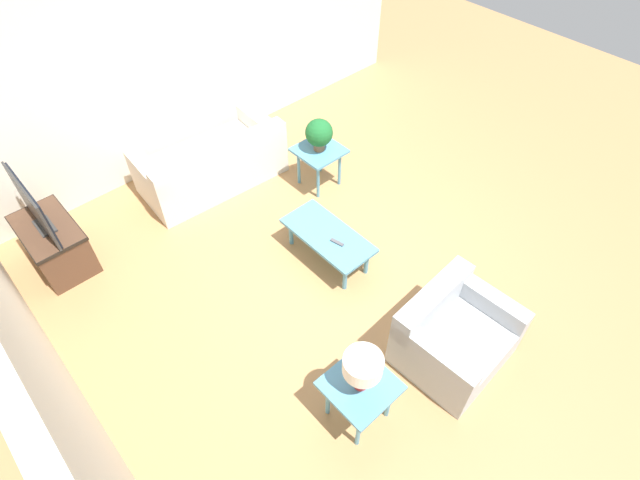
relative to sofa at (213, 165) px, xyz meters
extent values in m
plane|color=#A87A4C|center=(-2.21, -0.36, -0.29)|extent=(14.00, 14.00, 0.00)
cube|color=silver|center=(-2.21, 2.70, 1.06)|extent=(7.20, 0.12, 2.70)
cube|color=silver|center=(0.85, -0.36, 1.06)|extent=(0.12, 7.20, 2.70)
cube|color=silver|center=(0.04, 0.00, -0.08)|extent=(1.01, 1.89, 0.44)
cube|color=silver|center=(-0.30, 0.02, 0.30)|extent=(0.32, 1.84, 0.32)
cube|color=silver|center=(-0.01, -0.82, 0.25)|extent=(0.91, 0.26, 0.21)
cube|color=silver|center=(0.10, 0.81, 0.25)|extent=(0.91, 0.26, 0.21)
cube|color=#A8ADB2|center=(-3.74, -0.23, -0.08)|extent=(0.91, 1.04, 0.43)
cube|color=#A8ADB2|center=(-3.41, -0.22, 0.30)|extent=(0.25, 1.01, 0.32)
cube|color=#A8ADB2|center=(-3.76, 0.19, 0.24)|extent=(0.87, 0.20, 0.21)
cube|color=#A8ADB2|center=(-3.72, -0.65, 0.24)|extent=(0.87, 0.20, 0.21)
cube|color=teal|center=(-1.99, -0.20, 0.08)|extent=(1.08, 0.51, 0.04)
cylinder|color=teal|center=(-2.44, -0.37, -0.12)|extent=(0.05, 0.05, 0.35)
cylinder|color=teal|center=(-1.53, -0.37, -0.12)|extent=(0.05, 0.05, 0.35)
cylinder|color=teal|center=(-2.44, -0.04, -0.12)|extent=(0.05, 0.05, 0.35)
cylinder|color=teal|center=(-1.53, -0.04, -0.12)|extent=(0.05, 0.05, 0.35)
cube|color=teal|center=(-0.95, -1.01, 0.25)|extent=(0.56, 0.56, 0.04)
cylinder|color=teal|center=(-1.14, -1.20, -0.03)|extent=(0.04, 0.04, 0.52)
cylinder|color=teal|center=(-0.76, -1.20, -0.03)|extent=(0.04, 0.04, 0.52)
cylinder|color=teal|center=(-1.14, -0.82, -0.03)|extent=(0.04, 0.04, 0.52)
cylinder|color=teal|center=(-0.76, -0.82, -0.03)|extent=(0.04, 0.04, 0.52)
cube|color=teal|center=(-3.54, 0.87, 0.25)|extent=(0.56, 0.56, 0.04)
cylinder|color=teal|center=(-3.73, 0.68, -0.03)|extent=(0.04, 0.04, 0.52)
cylinder|color=teal|center=(-3.35, 0.68, -0.03)|extent=(0.04, 0.04, 0.52)
cylinder|color=teal|center=(-3.73, 1.06, -0.03)|extent=(0.04, 0.04, 0.52)
cylinder|color=teal|center=(-3.35, 1.06, -0.03)|extent=(0.04, 0.04, 0.52)
cube|color=#4C3323|center=(0.02, 2.09, -0.01)|extent=(0.89, 0.53, 0.56)
cube|color=black|center=(0.02, 2.09, 0.25)|extent=(0.91, 0.55, 0.04)
cube|color=#2D2D2D|center=(0.02, 2.09, 0.28)|extent=(0.32, 0.16, 0.02)
cube|color=#2D2D2D|center=(0.02, 2.10, 0.58)|extent=(0.93, 0.02, 0.61)
cube|color=black|center=(0.02, 2.09, 0.58)|extent=(0.90, 0.04, 0.58)
cylinder|color=brown|center=(-0.95, -1.01, 0.32)|extent=(0.14, 0.14, 0.10)
sphere|color=#195B28|center=(-0.95, -1.01, 0.52)|extent=(0.34, 0.34, 0.34)
cylinder|color=red|center=(-3.54, 0.87, 0.39)|extent=(0.12, 0.12, 0.25)
cylinder|color=white|center=(-3.54, 0.87, 0.60)|extent=(0.32, 0.32, 0.16)
cube|color=#4C4C51|center=(-2.15, -0.19, 0.11)|extent=(0.16, 0.08, 0.02)
camera|label=1|loc=(-4.72, 2.40, 4.12)|focal=28.00mm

